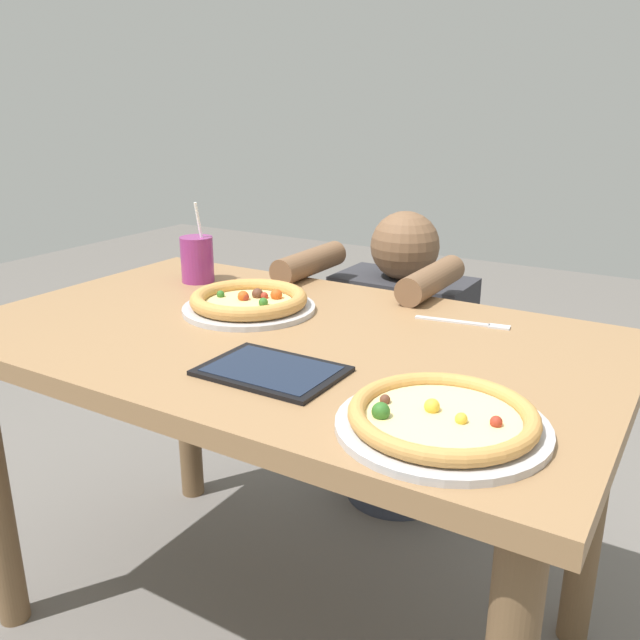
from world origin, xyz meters
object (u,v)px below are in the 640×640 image
at_px(pizza_far, 249,302).
at_px(diner_seated, 399,377).
at_px(pizza_near, 442,419).
at_px(fork, 467,323).
at_px(tablet, 272,371).
at_px(drink_cup_colored, 197,259).

distance_m(pizza_far, diner_seated, 0.69).
height_order(pizza_near, pizza_far, same).
xyz_separation_m(pizza_near, pizza_far, (-0.59, 0.32, 0.00)).
distance_m(pizza_near, diner_seated, 1.06).
bearing_deg(pizza_far, fork, 20.28).
relative_size(pizza_near, pizza_far, 1.04).
height_order(pizza_far, fork, pizza_far).
bearing_deg(pizza_near, pizza_far, 151.57).
bearing_deg(diner_seated, fork, -50.34).
xyz_separation_m(pizza_near, tablet, (-0.33, 0.05, -0.01)).
relative_size(pizza_far, fork, 1.48).
bearing_deg(fork, diner_seated, 129.66).
bearing_deg(pizza_near, drink_cup_colored, 152.03).
xyz_separation_m(pizza_near, fork, (-0.13, 0.48, -0.02)).
xyz_separation_m(pizza_far, drink_cup_colored, (-0.27, 0.14, 0.04)).
distance_m(pizza_near, fork, 0.50).
height_order(pizza_far, tablet, pizza_far).
relative_size(pizza_far, diner_seated, 0.33).
bearing_deg(pizza_near, diner_seated, 117.80).
bearing_deg(fork, drink_cup_colored, -177.69).
relative_size(tablet, diner_seated, 0.26).
height_order(pizza_near, tablet, pizza_near).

